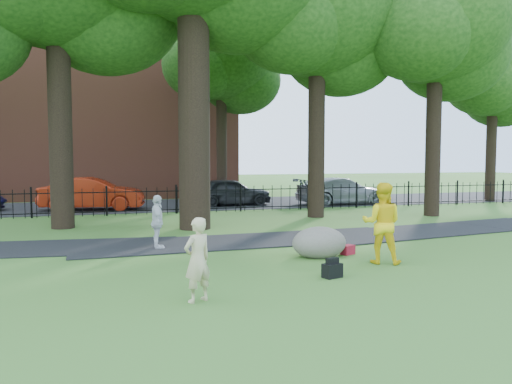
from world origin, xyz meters
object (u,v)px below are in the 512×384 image
object	(u,v)px
man	(382,223)
red_sedan	(93,194)
woman	(197,260)
boulder	(319,241)

from	to	relation	value
man	red_sedan	size ratio (longest dim) A/B	0.41
woman	red_sedan	distance (m)	16.54
woman	red_sedan	size ratio (longest dim) A/B	0.31
boulder	red_sedan	xyz separation A→B (m)	(-5.84, 13.33, 0.37)
man	red_sedan	bearing A→B (deg)	-31.67
woman	boulder	bearing A→B (deg)	-167.39
woman	man	size ratio (longest dim) A/B	0.77
man	red_sedan	world-z (taller)	man
woman	red_sedan	bearing A→B (deg)	-109.74
man	boulder	bearing A→B (deg)	-13.38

